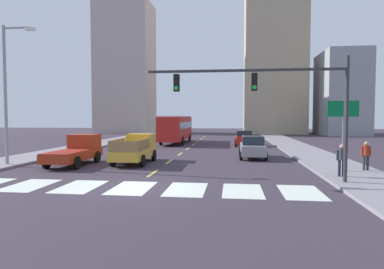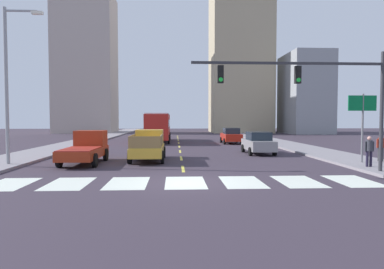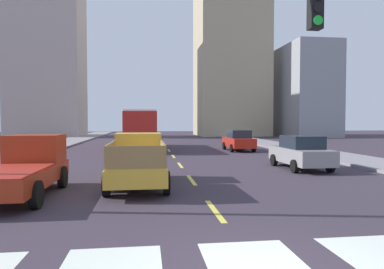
% 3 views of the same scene
% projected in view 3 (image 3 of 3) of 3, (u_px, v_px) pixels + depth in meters
% --- Properties ---
extents(sidewalk_right, '(3.74, 110.00, 0.15)m').
position_uv_depth(sidewalk_right, '(328.00, 155.00, 24.91)').
color(sidewalk_right, gray).
rests_on(sidewalk_right, ground).
extents(sidewalk_left, '(3.74, 110.00, 0.15)m').
position_uv_depth(sidewalk_left, '(1.00, 159.00, 22.07)').
color(sidewalk_left, gray).
rests_on(sidewalk_left, ground).
extents(lane_dash_0, '(0.16, 2.40, 0.01)m').
position_uv_depth(lane_dash_0, '(215.00, 211.00, 9.62)').
color(lane_dash_0, '#DFD048').
rests_on(lane_dash_0, ground).
extents(lane_dash_1, '(0.16, 2.40, 0.01)m').
position_uv_depth(lane_dash_1, '(192.00, 180.00, 14.57)').
color(lane_dash_1, '#DFD048').
rests_on(lane_dash_1, ground).
extents(lane_dash_2, '(0.16, 2.40, 0.01)m').
position_uv_depth(lane_dash_2, '(180.00, 165.00, 19.53)').
color(lane_dash_2, '#DFD048').
rests_on(lane_dash_2, ground).
extents(lane_dash_3, '(0.16, 2.40, 0.01)m').
position_uv_depth(lane_dash_3, '(173.00, 156.00, 24.48)').
color(lane_dash_3, '#DFD048').
rests_on(lane_dash_3, ground).
extents(lane_dash_4, '(0.16, 2.40, 0.01)m').
position_uv_depth(lane_dash_4, '(169.00, 150.00, 29.44)').
color(lane_dash_4, '#DFD048').
rests_on(lane_dash_4, ground).
extents(lane_dash_5, '(0.16, 2.40, 0.01)m').
position_uv_depth(lane_dash_5, '(166.00, 146.00, 34.39)').
color(lane_dash_5, '#DFD048').
rests_on(lane_dash_5, ground).
extents(lane_dash_6, '(0.16, 2.40, 0.01)m').
position_uv_depth(lane_dash_6, '(163.00, 143.00, 39.34)').
color(lane_dash_6, '#DFD048').
rests_on(lane_dash_6, ground).
extents(lane_dash_7, '(0.16, 2.40, 0.01)m').
position_uv_depth(lane_dash_7, '(161.00, 141.00, 44.30)').
color(lane_dash_7, '#DFD048').
rests_on(lane_dash_7, ground).
extents(pickup_stakebed, '(2.18, 5.20, 1.96)m').
position_uv_depth(pickup_stakebed, '(138.00, 161.00, 13.49)').
color(pickup_stakebed, gold).
rests_on(pickup_stakebed, ground).
extents(pickup_dark, '(2.18, 5.20, 1.96)m').
position_uv_depth(pickup_dark, '(25.00, 167.00, 11.71)').
color(pickup_dark, '#9A2B13').
rests_on(pickup_dark, ground).
extents(city_bus, '(2.72, 10.80, 3.32)m').
position_uv_depth(city_bus, '(141.00, 127.00, 30.77)').
color(city_bus, red).
rests_on(city_bus, ground).
extents(sedan_mid, '(2.02, 4.40, 1.72)m').
position_uv_depth(sedan_mid, '(301.00, 152.00, 18.01)').
color(sedan_mid, gray).
rests_on(sedan_mid, ground).
extents(sedan_far, '(2.02, 4.40, 1.72)m').
position_uv_depth(sedan_far, '(239.00, 140.00, 29.11)').
color(sedan_far, red).
rests_on(sedan_far, ground).
extents(block_mid_left, '(10.82, 9.10, 26.28)m').
position_uv_depth(block_mid_left, '(47.00, 54.00, 55.48)').
color(block_mid_left, '#B5A49A').
rests_on(block_mid_left, ground).
extents(block_mid_right, '(7.10, 10.99, 14.58)m').
position_uv_depth(block_mid_right, '(306.00, 91.00, 56.06)').
color(block_mid_right, '#919499').
rests_on(block_mid_right, ground).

